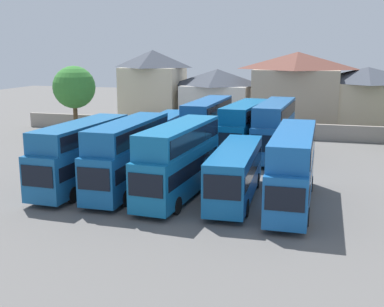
% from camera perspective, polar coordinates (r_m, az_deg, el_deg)
% --- Properties ---
extents(ground, '(140.00, 140.00, 0.00)m').
position_cam_1_polar(ground, '(50.80, 4.63, 0.77)').
color(ground, '#605E5B').
extents(depot_boundary_wall, '(56.00, 0.50, 1.80)m').
position_cam_1_polar(depot_boundary_wall, '(56.88, 5.92, 2.89)').
color(depot_boundary_wall, gray).
rests_on(depot_boundary_wall, ground).
extents(bus_1, '(2.91, 10.77, 4.80)m').
position_cam_1_polar(bus_1, '(36.09, -12.76, 0.21)').
color(bus_1, '#175A94').
rests_on(bus_1, ground).
extents(bus_2, '(2.56, 10.69, 5.02)m').
position_cam_1_polar(bus_2, '(34.71, -7.42, 0.14)').
color(bus_2, '#135696').
rests_on(bus_2, ground).
extents(bus_3, '(3.15, 10.76, 5.02)m').
position_cam_1_polar(bus_3, '(32.99, -1.54, -0.39)').
color(bus_3, '#11649D').
rests_on(bus_3, ground).
extents(bus_4, '(2.92, 10.65, 3.54)m').
position_cam_1_polar(bus_4, '(32.66, 5.12, -2.02)').
color(bus_4, '#115B9B').
rests_on(bus_4, ground).
extents(bus_5, '(2.61, 11.71, 4.85)m').
position_cam_1_polar(bus_5, '(31.92, 11.69, -1.23)').
color(bus_5, '#175AA4').
rests_on(bus_5, ground).
extents(bus_6, '(2.81, 10.46, 3.48)m').
position_cam_1_polar(bus_6, '(48.69, -3.22, 2.67)').
color(bus_6, '#135BA2').
rests_on(bus_6, ground).
extents(bus_7, '(2.62, 11.27, 5.18)m').
position_cam_1_polar(bus_7, '(47.01, 1.82, 3.48)').
color(bus_7, '#195397').
rests_on(bus_7, ground).
extents(bus_8, '(3.27, 10.72, 4.97)m').
position_cam_1_polar(bus_8, '(46.33, 6.16, 3.15)').
color(bus_8, '#0A5B97').
rests_on(bus_8, ground).
extents(bus_9, '(2.91, 11.43, 5.15)m').
position_cam_1_polar(bus_9, '(46.19, 9.61, 3.14)').
color(bus_9, '#1D5897').
rests_on(bus_9, ground).
extents(house_terrace_left, '(8.23, 7.44, 9.83)m').
position_cam_1_polar(house_terrace_left, '(69.39, -4.58, 7.99)').
color(house_terrace_left, beige).
rests_on(house_terrace_left, ground).
extents(house_terrace_centre, '(9.42, 7.25, 7.31)m').
position_cam_1_polar(house_terrace_centre, '(66.91, 2.94, 6.76)').
color(house_terrace_centre, silver).
rests_on(house_terrace_centre, ground).
extents(house_terrace_right, '(10.94, 8.03, 9.62)m').
position_cam_1_polar(house_terrace_right, '(63.86, 12.10, 7.30)').
color(house_terrace_right, tan).
rests_on(house_terrace_right, ground).
extents(house_terrace_far_right, '(11.05, 7.89, 7.82)m').
position_cam_1_polar(house_terrace_far_right, '(64.05, 19.68, 6.06)').
color(house_terrace_far_right, '#C6B293').
rests_on(house_terrace_far_right, ground).
extents(tree_left_of_lot, '(5.03, 5.03, 8.02)m').
position_cam_1_polar(tree_left_of_lot, '(60.22, -13.61, 7.51)').
color(tree_left_of_lot, brown).
rests_on(tree_left_of_lot, ground).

